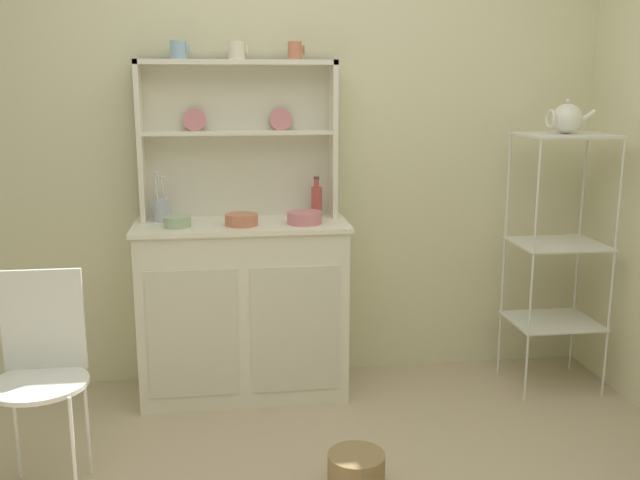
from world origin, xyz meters
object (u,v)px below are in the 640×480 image
bowl_mixing_large (177,222)px  porcelain_teapot (567,119)px  hutch_cabinet (243,307)px  wire_chair (41,361)px  cup_sky_0 (179,50)px  jam_bottle (317,201)px  bakers_rack (559,233)px  utensil_jar (162,209)px  hutch_shelf_unit (238,128)px  floor_basket (356,473)px

bowl_mixing_large → porcelain_teapot: porcelain_teapot is taller
hutch_cabinet → wire_chair: (-0.78, -0.78, 0.07)m
cup_sky_0 → jam_bottle: size_ratio=0.45×
bowl_mixing_large → jam_bottle: size_ratio=0.63×
wire_chair → porcelain_teapot: (2.34, 0.66, 0.85)m
bowl_mixing_large → hutch_cabinet: bearing=13.8°
bakers_rack → utensil_jar: bearing=174.3°
hutch_shelf_unit → wire_chair: (-0.78, -0.94, -0.80)m
wire_chair → floor_basket: 1.26m
bakers_rack → jam_bottle: bearing=170.3°
utensil_jar → porcelain_teapot: 2.00m
utensil_jar → porcelain_teapot: (1.94, -0.19, 0.43)m
utensil_jar → hutch_shelf_unit: bearing=12.9°
hutch_cabinet → bakers_rack: 1.61m
cup_sky_0 → utensil_jar: size_ratio=0.37×
hutch_cabinet → utensil_jar: (-0.38, 0.08, 0.49)m
porcelain_teapot → bowl_mixing_large: bearing=178.7°
hutch_shelf_unit → floor_basket: (0.39, -1.13, -1.24)m
hutch_shelf_unit → porcelain_teapot: size_ratio=4.07×
jam_bottle → utensil_jar: (-0.76, -0.01, -0.02)m
floor_basket → cup_sky_0: cup_sky_0 is taller
floor_basket → bowl_mixing_large: 1.40m
porcelain_teapot → floor_basket: bearing=-144.0°
wire_chair → porcelain_teapot: porcelain_teapot is taller
wire_chair → cup_sky_0: (0.51, 0.90, 1.17)m
bakers_rack → jam_bottle: 1.22m
hutch_cabinet → cup_sky_0: (-0.27, 0.12, 1.23)m
bowl_mixing_large → porcelain_teapot: (1.86, -0.04, 0.46)m
cup_sky_0 → bowl_mixing_large: bearing=-98.5°
porcelain_teapot → wire_chair: bearing=-164.2°
floor_basket → cup_sky_0: bearing=121.2°
jam_bottle → porcelain_teapot: size_ratio=0.87×
jam_bottle → utensil_jar: utensil_jar is taller
porcelain_teapot → bakers_rack: bearing=0.0°
hutch_cabinet → porcelain_teapot: (1.57, -0.12, 0.92)m
hutch_shelf_unit → utensil_jar: hutch_shelf_unit is taller
bakers_rack → wire_chair: size_ratio=1.52×
wire_chair → bakers_rack: bearing=4.7°
bakers_rack → porcelain_teapot: size_ratio=5.51×
bowl_mixing_large → jam_bottle: (0.68, 0.16, 0.06)m
cup_sky_0 → utensil_jar: bearing=-157.7°
floor_basket → hutch_cabinet: bearing=112.0°
utensil_jar → wire_chair: bearing=-115.0°
cup_sky_0 → hutch_shelf_unit: bearing=8.9°
hutch_shelf_unit → jam_bottle: 0.53m
bakers_rack → utensil_jar: size_ratio=5.23×
hutch_shelf_unit → jam_bottle: hutch_shelf_unit is taller
jam_bottle → porcelain_teapot: 1.27m
cup_sky_0 → porcelain_teapot: (1.83, -0.24, -0.32)m
bakers_rack → utensil_jar: (-1.95, 0.19, 0.13)m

